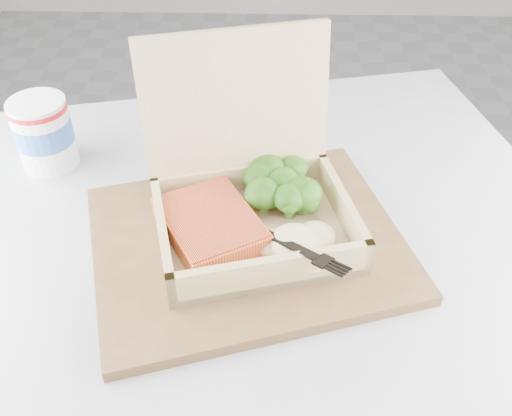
{
  "coord_description": "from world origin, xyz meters",
  "views": [
    {
      "loc": [
        -0.53,
        -1.01,
        1.22
      ],
      "look_at": [
        -0.54,
        -0.5,
        0.78
      ],
      "focal_mm": 40.0,
      "sensor_mm": 36.0,
      "label": 1
    }
  ],
  "objects_px": {
    "serving_tray": "(247,242)",
    "paper_cup": "(43,131)",
    "cafe_table": "(263,358)",
    "takeout_container": "(249,186)"
  },
  "relations": [
    {
      "from": "cafe_table",
      "to": "paper_cup",
      "type": "height_order",
      "value": "paper_cup"
    },
    {
      "from": "serving_tray",
      "to": "paper_cup",
      "type": "distance_m",
      "value": 0.33
    },
    {
      "from": "takeout_container",
      "to": "paper_cup",
      "type": "xyz_separation_m",
      "value": [
        -0.29,
        0.13,
        -0.01
      ]
    },
    {
      "from": "serving_tray",
      "to": "takeout_container",
      "type": "xyz_separation_m",
      "value": [
        0.0,
        0.03,
        0.06
      ]
    },
    {
      "from": "serving_tray",
      "to": "paper_cup",
      "type": "xyz_separation_m",
      "value": [
        -0.29,
        0.16,
        0.05
      ]
    },
    {
      "from": "takeout_container",
      "to": "paper_cup",
      "type": "relative_size",
      "value": 2.68
    },
    {
      "from": "paper_cup",
      "to": "serving_tray",
      "type": "bearing_deg",
      "value": -29.56
    },
    {
      "from": "cafe_table",
      "to": "serving_tray",
      "type": "height_order",
      "value": "serving_tray"
    },
    {
      "from": "cafe_table",
      "to": "takeout_container",
      "type": "xyz_separation_m",
      "value": [
        -0.02,
        0.06,
        0.26
      ]
    },
    {
      "from": "serving_tray",
      "to": "takeout_container",
      "type": "distance_m",
      "value": 0.07
    }
  ]
}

